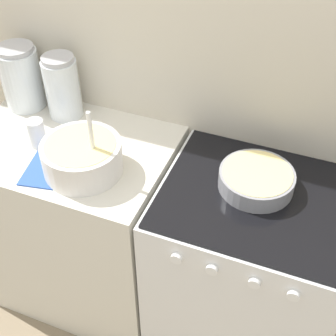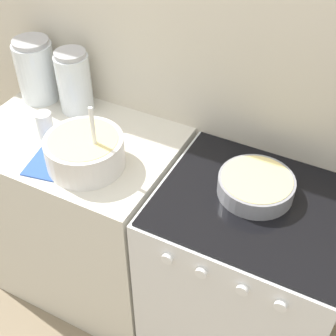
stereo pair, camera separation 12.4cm
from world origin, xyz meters
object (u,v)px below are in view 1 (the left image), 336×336
(mixing_bowl, at_px, (82,156))
(storage_jar_left, at_px, (22,81))
(baking_pan, at_px, (256,179))
(stove, at_px, (244,275))
(tin_can, at_px, (37,133))
(storage_jar_middle, at_px, (63,91))

(mixing_bowl, height_order, storage_jar_left, storage_jar_left)
(baking_pan, bearing_deg, stove, -63.42)
(stove, relative_size, tin_can, 8.07)
(mixing_bowl, xyz_separation_m, storage_jar_middle, (-0.25, 0.29, 0.05))
(mixing_bowl, bearing_deg, baking_pan, 13.38)
(stove, xyz_separation_m, mixing_bowl, (-0.64, -0.10, 0.54))
(stove, height_order, mixing_bowl, mixing_bowl)
(mixing_bowl, bearing_deg, storage_jar_left, 146.86)
(tin_can, bearing_deg, storage_jar_middle, 92.15)
(mixing_bowl, bearing_deg, tin_can, 164.39)
(storage_jar_middle, xyz_separation_m, tin_can, (0.01, -0.23, -0.06))
(stove, height_order, storage_jar_left, storage_jar_left)
(storage_jar_left, distance_m, tin_can, 0.31)
(baking_pan, height_order, storage_jar_middle, storage_jar_middle)
(mixing_bowl, xyz_separation_m, tin_can, (-0.24, 0.07, -0.01))
(baking_pan, xyz_separation_m, storage_jar_left, (-1.06, 0.15, 0.08))
(baking_pan, distance_m, storage_jar_middle, 0.88)
(stove, bearing_deg, storage_jar_middle, 167.96)
(storage_jar_left, xyz_separation_m, tin_can, (0.21, -0.23, -0.06))
(mixing_bowl, relative_size, tin_can, 2.53)
(mixing_bowl, height_order, tin_can, mixing_bowl)
(storage_jar_left, height_order, storage_jar_middle, storage_jar_left)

